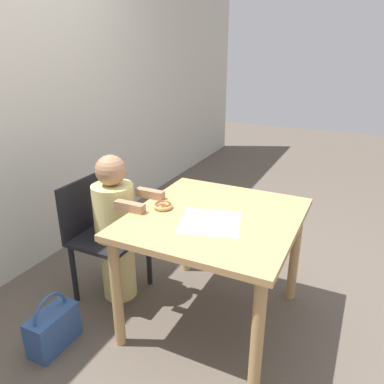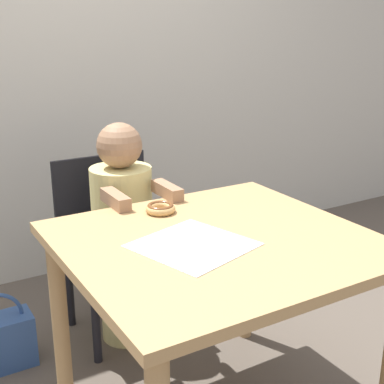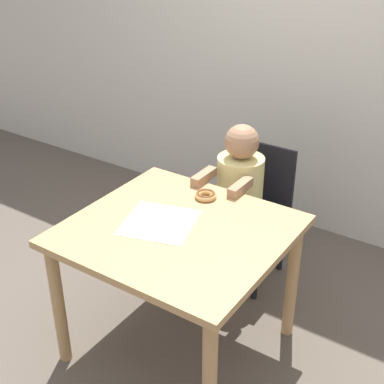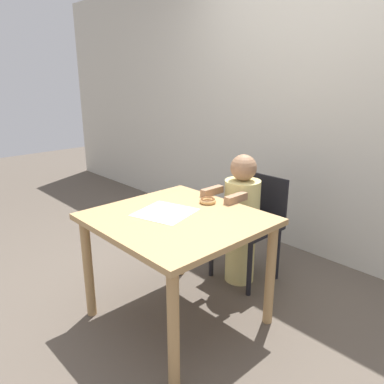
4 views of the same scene
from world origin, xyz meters
TOP-DOWN VIEW (x-y plane):
  - wall_back at (0.00, 1.49)m, footprint 8.00×0.05m
  - dining_table at (0.00, 0.00)m, footprint 0.96×0.90m
  - chair at (-0.04, 0.77)m, footprint 0.44×0.40m
  - child_figure at (-0.04, 0.66)m, footprint 0.27×0.42m
  - donut at (-0.05, 0.31)m, footprint 0.11×0.11m
  - napkin at (-0.10, -0.01)m, footprint 0.39×0.39m

SIDE VIEW (x-z plane):
  - chair at x=-0.04m, z-range 0.04..0.83m
  - child_figure at x=-0.04m, z-range 0.00..0.98m
  - dining_table at x=0.00m, z-range 0.25..0.96m
  - napkin at x=-0.10m, z-range 0.71..0.71m
  - donut at x=-0.05m, z-range 0.71..0.74m
  - wall_back at x=0.00m, z-range 0.00..2.50m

